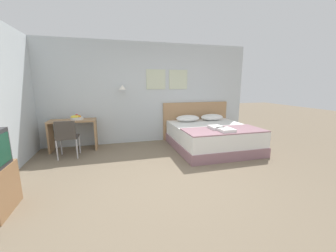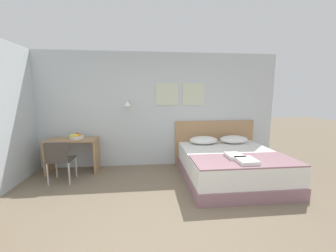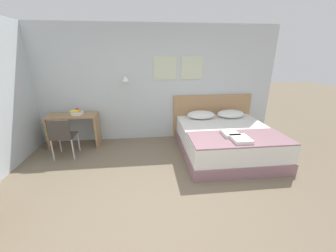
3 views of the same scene
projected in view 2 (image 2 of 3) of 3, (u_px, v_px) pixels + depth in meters
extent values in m
plane|color=#756651|center=(159.00, 233.00, 2.55)|extent=(24.00, 24.00, 0.00)
cube|color=silver|center=(152.00, 110.00, 4.86)|extent=(5.97, 0.06, 2.65)
cube|color=beige|center=(167.00, 94.00, 4.80)|extent=(0.52, 0.02, 0.52)
cube|color=beige|center=(193.00, 94.00, 4.86)|extent=(0.52, 0.02, 0.52)
cylinder|color=#B2B2B7|center=(128.00, 101.00, 4.66)|extent=(0.02, 0.16, 0.02)
cone|color=white|center=(128.00, 103.00, 4.58)|extent=(0.17, 0.17, 0.12)
cube|color=gray|center=(230.00, 174.00, 4.14)|extent=(1.83, 1.98, 0.22)
cube|color=white|center=(231.00, 160.00, 4.09)|extent=(1.80, 1.94, 0.35)
cube|color=#A87F56|center=(214.00, 142.00, 5.08)|extent=(1.95, 0.06, 1.06)
ellipsoid|color=white|center=(203.00, 140.00, 4.71)|extent=(0.64, 0.46, 0.17)
ellipsoid|color=white|center=(234.00, 139.00, 4.79)|extent=(0.64, 0.46, 0.17)
cube|color=gray|center=(245.00, 160.00, 3.50)|extent=(1.78, 0.79, 0.02)
cube|color=white|center=(235.00, 156.00, 3.62)|extent=(0.27, 0.34, 0.06)
cube|color=white|center=(247.00, 161.00, 3.35)|extent=(0.30, 0.36, 0.06)
cube|color=#A87F56|center=(72.00, 140.00, 4.46)|extent=(1.06, 0.48, 0.03)
cube|color=#A87F56|center=(49.00, 157.00, 4.46)|extent=(0.04, 0.44, 0.70)
cube|color=#A87F56|center=(97.00, 156.00, 4.57)|extent=(0.04, 0.44, 0.70)
cube|color=#3D3833|center=(62.00, 159.00, 4.00)|extent=(0.43, 0.43, 0.02)
cube|color=#3D3833|center=(56.00, 152.00, 3.78)|extent=(0.39, 0.03, 0.38)
cylinder|color=#B7B7BC|center=(57.00, 167.00, 4.21)|extent=(0.03, 0.03, 0.43)
cylinder|color=#B7B7BC|center=(76.00, 167.00, 4.25)|extent=(0.03, 0.03, 0.43)
cylinder|color=#B7B7BC|center=(48.00, 175.00, 3.83)|extent=(0.03, 0.03, 0.43)
cylinder|color=#B7B7BC|center=(69.00, 174.00, 3.87)|extent=(0.03, 0.03, 0.43)
cylinder|color=silver|center=(77.00, 137.00, 4.49)|extent=(0.29, 0.29, 0.05)
sphere|color=orange|center=(79.00, 135.00, 4.49)|extent=(0.07, 0.07, 0.07)
sphere|color=red|center=(77.00, 135.00, 4.54)|extent=(0.09, 0.09, 0.09)
ellipsoid|color=yellow|center=(74.00, 136.00, 4.44)|extent=(0.21, 0.14, 0.07)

